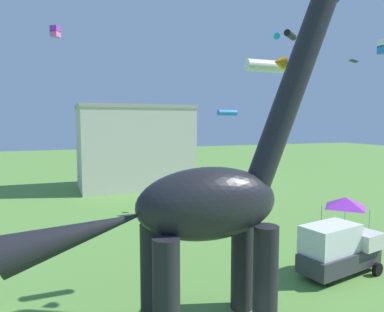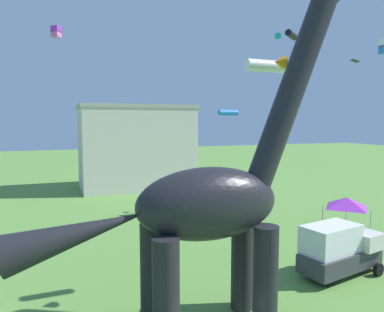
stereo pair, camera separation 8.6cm
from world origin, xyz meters
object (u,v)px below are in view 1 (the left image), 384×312
kite_trailing (55,32)px  kite_near_low (354,61)px  kite_apex (226,113)px  kite_far_left (288,35)px  dinosaur_sculpture (207,204)px  parked_box_truck (338,248)px  festival_canopy_tent (345,202)px  kite_mid_left (268,65)px

kite_trailing → kite_near_low: size_ratio=0.68×
kite_apex → kite_near_low: (7.02, -9.59, 4.11)m
kite_far_left → kite_apex: bearing=137.0°
kite_apex → kite_far_left: kite_far_left is taller
kite_far_left → dinosaur_sculpture: bearing=-134.8°
parked_box_truck → festival_canopy_tent: bearing=32.7°
parked_box_truck → kite_mid_left: (-5.44, -0.11, 10.80)m
parked_box_truck → kite_near_low: (7.36, 6.75, 12.87)m
kite_mid_left → kite_trailing: bearing=142.7°
parked_box_truck → festival_canopy_tent: parked_box_truck is taller
parked_box_truck → kite_mid_left: size_ratio=2.56×
kite_apex → kite_near_low: kite_near_low is taller
parked_box_truck → kite_trailing: size_ratio=8.70×
kite_mid_left → kite_apex: (5.78, 16.45, -2.05)m
kite_mid_left → kite_trailing: (-10.45, 7.96, 2.64)m
kite_far_left → kite_trailing: bearing=-167.8°
kite_apex → kite_far_left: bearing=-43.0°
festival_canopy_tent → kite_mid_left: (-12.51, -6.84, 9.90)m
kite_mid_left → kite_far_left: (10.13, 12.39, 5.13)m
parked_box_truck → kite_mid_left: kite_mid_left is taller
kite_mid_left → kite_apex: kite_mid_left is taller
festival_canopy_tent → kite_far_left: bearing=113.2°
dinosaur_sculpture → kite_far_left: (14.65, 14.76, 11.76)m
dinosaur_sculpture → kite_mid_left: (4.52, 2.37, 6.63)m
kite_apex → kite_near_low: 12.58m
kite_apex → kite_near_low: size_ratio=2.13×
parked_box_truck → kite_near_low: size_ratio=5.88×
dinosaur_sculpture → festival_canopy_tent: dinosaur_sculpture is taller
kite_apex → kite_far_left: 9.33m
festival_canopy_tent → kite_apex: kite_apex is taller
parked_box_truck → kite_far_left: size_ratio=2.59×
parked_box_truck → festival_canopy_tent: 9.80m
kite_trailing → kite_near_low: (23.24, -1.10, -0.58)m
dinosaur_sculpture → parked_box_truck: (9.96, 2.48, -4.18)m
parked_box_truck → festival_canopy_tent: size_ratio=1.87×
kite_trailing → kite_mid_left: bearing=-37.3°
kite_apex → dinosaur_sculpture: bearing=-118.7°
kite_far_left → kite_near_low: kite_far_left is taller
kite_near_low → kite_apex: bearing=126.2°
festival_canopy_tent → kite_mid_left: kite_mid_left is taller
dinosaur_sculpture → kite_near_low: 21.46m
festival_canopy_tent → kite_far_left: 16.21m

